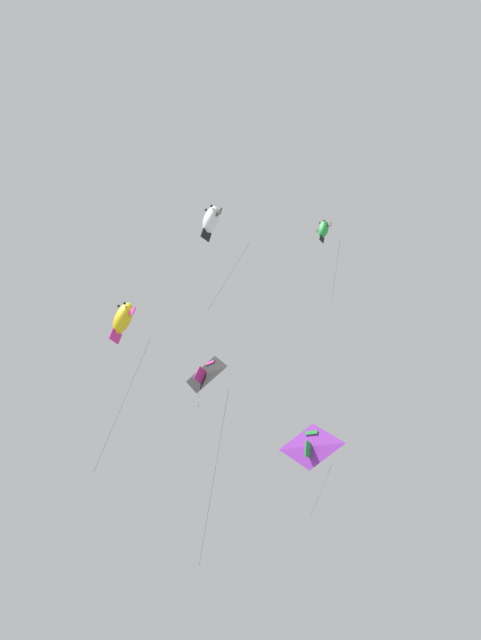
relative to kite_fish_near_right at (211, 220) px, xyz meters
name	(u,v)px	position (x,y,z in m)	size (l,w,h in m)	color
kite_fish_near_right	(211,220)	(0.00, 0.00, 0.00)	(2.94, 2.54, 6.33)	white
kite_delta_highest	(310,447)	(9.64, -5.89, -9.15)	(2.58, 2.77, 4.82)	purple
kite_fish_mid_left	(123,318)	(2.42, 4.17, -4.12)	(2.74, 2.19, 8.38)	yellow
kite_fish_low_drifter	(323,229)	(4.46, -6.27, 2.18)	(1.74, 1.41, 5.50)	green
kite_delta_near_left	(205,375)	(2.85, 0.17, -6.76)	(2.84, 2.16, 9.05)	black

